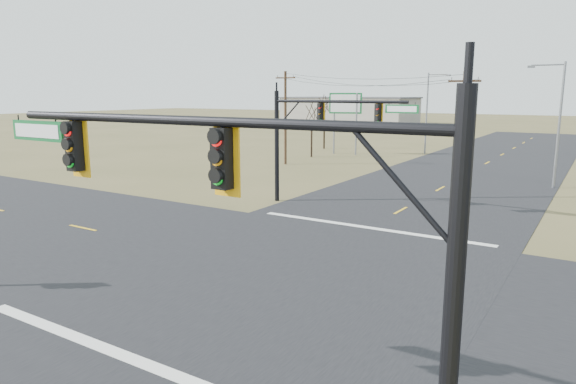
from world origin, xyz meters
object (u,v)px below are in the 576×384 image
object	(u,v)px
streetlight_a	(557,118)
utility_pole_far	(285,116)
utility_pole_near	(461,133)
bare_tree_b	(325,103)
highway_sign	(345,112)
streetlight_c	(429,109)
mast_arm_far	(322,123)
mast_arm_near	(230,192)
bare_tree_a	(312,111)

from	to	relation	value
streetlight_a	utility_pole_far	bearing A→B (deg)	163.08
utility_pole_far	streetlight_a	size ratio (longest dim) A/B	0.99
utility_pole_near	bare_tree_b	size ratio (longest dim) A/B	1.16
highway_sign	utility_pole_far	bearing A→B (deg)	-113.46
utility_pole_near	streetlight_a	xyz separation A→B (m)	(4.64, 7.19, 0.71)
utility_pole_near	utility_pole_far	world-z (taller)	utility_pole_far
highway_sign	streetlight_c	xyz separation A→B (m)	(7.50, 5.12, 0.26)
mast_arm_far	bare_tree_b	bearing A→B (deg)	140.63
mast_arm_near	streetlight_a	size ratio (longest dim) A/B	1.19
utility_pole_far	streetlight_a	distance (m)	22.46
bare_tree_a	streetlight_c	bearing A→B (deg)	44.08
streetlight_a	bare_tree_a	bearing A→B (deg)	148.28
mast_arm_near	highway_sign	bearing A→B (deg)	113.91
highway_sign	bare_tree_b	bearing A→B (deg)	122.76
mast_arm_near	bare_tree_a	world-z (taller)	mast_arm_near
mast_arm_far	utility_pole_far	world-z (taller)	utility_pole_far
streetlight_a	bare_tree_a	distance (m)	24.06
highway_sign	bare_tree_a	world-z (taller)	highway_sign
mast_arm_far	highway_sign	xyz separation A→B (m)	(-10.33, 24.62, -0.23)
mast_arm_far	highway_sign	world-z (taller)	mast_arm_far
streetlight_a	utility_pole_near	bearing A→B (deg)	-138.40
highway_sign	bare_tree_a	distance (m)	4.42
streetlight_a	streetlight_c	bearing A→B (deg)	115.37
streetlight_a	bare_tree_a	size ratio (longest dim) A/B	1.44
mast_arm_far	utility_pole_far	xyz separation A→B (m)	(-11.57, 14.47, -0.38)
mast_arm_near	streetlight_c	bearing A→B (deg)	103.71
utility_pole_near	bare_tree_a	distance (m)	23.11
mast_arm_near	mast_arm_far	world-z (taller)	mast_arm_far
streetlight_c	bare_tree_a	world-z (taller)	streetlight_c
utility_pole_far	streetlight_c	size ratio (longest dim) A/B	0.98
bare_tree_a	bare_tree_b	bearing A→B (deg)	109.09
mast_arm_far	bare_tree_b	size ratio (longest dim) A/B	1.30
streetlight_a	streetlight_c	world-z (taller)	streetlight_c
mast_arm_near	highway_sign	world-z (taller)	mast_arm_near
mast_arm_near	utility_pole_far	xyz separation A→B (m)	(-20.15, 33.74, -0.40)
mast_arm_near	highway_sign	xyz separation A→B (m)	(-18.90, 43.90, -0.24)
highway_sign	bare_tree_b	distance (m)	6.24
mast_arm_near	utility_pole_near	xyz separation A→B (m)	(-2.34, 26.02, -0.72)
highway_sign	streetlight_a	world-z (taller)	streetlight_a
utility_pole_near	highway_sign	world-z (taller)	utility_pole_near
mast_arm_near	bare_tree_b	bearing A→B (deg)	116.81
bare_tree_a	bare_tree_b	world-z (taller)	bare_tree_b
utility_pole_far	streetlight_a	bearing A→B (deg)	-1.37
mast_arm_far	bare_tree_a	distance (m)	23.99
utility_pole_far	highway_sign	bearing A→B (deg)	83.00
bare_tree_a	bare_tree_b	distance (m)	8.52
mast_arm_far	streetlight_c	bearing A→B (deg)	118.42
utility_pole_far	bare_tree_b	world-z (taller)	utility_pole_far
utility_pole_near	streetlight_a	world-z (taller)	streetlight_a
streetlight_c	highway_sign	bearing A→B (deg)	-121.12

